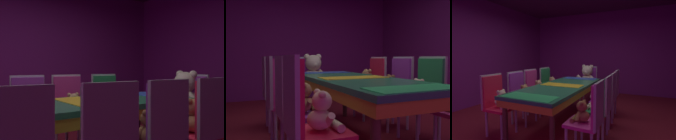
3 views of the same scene
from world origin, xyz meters
The scene contains 22 objects.
ground_plane centered at (0.00, 0.00, 0.00)m, with size 7.90×7.90×0.00m, color maroon.
wall_back centered at (0.00, 3.20, 1.40)m, with size 5.20×0.12×2.80m, color #721E72.
wall_left centered at (-2.60, 0.00, 1.40)m, with size 0.12×6.40×2.80m, color #721E72.
banquet_table centered at (0.00, 0.00, 0.65)m, with size 0.90×2.36×0.75m.
chair_left_0 centered at (-0.81, -0.83, 0.60)m, with size 0.42×0.41×0.98m.
teddy_left_0 centered at (-0.67, -0.83, 0.58)m, with size 0.23×0.30×0.29m.
chair_left_1 centered at (-0.80, -0.28, 0.60)m, with size 0.42×0.41×0.98m.
teddy_left_1 centered at (-0.65, -0.28, 0.58)m, with size 0.24×0.30×0.29m.
chair_left_2 centered at (-0.83, 0.25, 0.60)m, with size 0.42×0.41×0.98m.
teddy_left_2 centered at (-0.69, 0.25, 0.59)m, with size 0.24×0.32×0.30m.
chair_left_3 centered at (-0.82, 0.84, 0.60)m, with size 0.42×0.41×0.98m.
teddy_left_3 centered at (-0.68, 0.84, 0.59)m, with size 0.25×0.32×0.30m.
chair_right_0 centered at (0.83, -0.84, 0.60)m, with size 0.42×0.41×0.98m.
teddy_right_0 centered at (0.69, -0.84, 0.58)m, with size 0.22×0.29×0.27m.
chair_right_1 centered at (0.83, -0.27, 0.60)m, with size 0.42×0.41×0.98m.
teddy_right_1 centered at (0.69, -0.27, 0.57)m, with size 0.22×0.28×0.27m.
chair_right_2 centered at (0.82, 0.25, 0.60)m, with size 0.42×0.41×0.98m.
teddy_right_2 centered at (0.68, 0.25, 0.58)m, with size 0.23×0.30×0.28m.
chair_right_3 centered at (0.80, 0.83, 0.60)m, with size 0.42×0.41×0.98m.
teddy_right_3 centered at (0.66, 0.83, 0.60)m, with size 0.27×0.35×0.33m.
throne_chair centered at (0.00, 1.72, 0.60)m, with size 0.41×0.42×0.98m.
king_teddy_bear centered at (0.00, 1.56, 0.71)m, with size 0.61×0.48×0.58m.
Camera 3 is at (1.37, -2.83, 1.30)m, focal length 27.20 mm.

